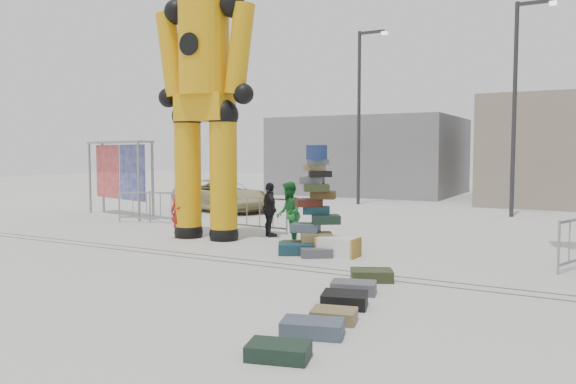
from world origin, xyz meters
The scene contains 23 objects.
ground centered at (0.00, 0.00, 0.00)m, with size 90.00×90.00×0.00m, color #9E9E99.
track_line_near centered at (0.00, 0.60, 0.00)m, with size 40.00×0.04×0.01m, color #47443F.
track_line_far centered at (0.00, 1.00, 0.00)m, with size 40.00×0.04×0.01m, color #47443F.
building_left centered at (-6.00, 22.00, 2.20)m, with size 10.00×8.00×4.40m, color gray.
lamp_post_right centered at (3.09, 13.00, 4.48)m, with size 1.41×0.25×8.00m.
lamp_post_left centered at (-3.91, 15.00, 4.48)m, with size 1.41×0.25×8.00m.
suitcase_tower centered at (-0.21, 2.58, 0.74)m, with size 2.02×1.77×2.63m.
crash_test_dummy centered at (-3.93, 3.10, 4.26)m, with size 3.20×1.41×8.09m.
banner_scaffold centered at (-10.18, 6.01, 2.15)m, with size 3.98×1.74×2.86m.
steamer_trunk centered at (0.45, 2.43, 0.22)m, with size 0.96×0.56×0.45m, color silver.
row_case_0 centered at (2.02, 0.42, 0.11)m, with size 0.79×0.53×0.22m, color #2D371B.
row_case_1 centered at (2.08, -0.64, 0.11)m, with size 0.77×0.47×0.21m, color #505157.
row_case_2 centered at (2.27, -1.50, 0.11)m, with size 0.71×0.57×0.23m, color black.
row_case_3 centered at (2.45, -2.31, 0.09)m, with size 0.64×0.47×0.19m, color olive.
row_case_4 centered at (2.44, -3.01, 0.11)m, with size 0.83×0.49×0.21m, color #404D5B.
row_case_5 centered at (2.46, -3.97, 0.10)m, with size 0.74×0.47×0.19m, color black.
barricade_dummy_a centered at (-7.92, 5.01, 0.55)m, with size 2.00×0.10×1.10m, color gray, non-canonical shape.
barricade_dummy_b centered at (-6.90, 5.11, 0.55)m, with size 2.00×0.10×1.10m, color gray, non-canonical shape.
barricade_dummy_c centered at (-3.24, 4.91, 0.55)m, with size 2.00×0.10×1.10m, color gray, non-canonical shape.
pedestrian_red centered at (-4.62, 2.83, 0.79)m, with size 0.58×0.38×1.58m, color #A42017.
pedestrian_green centered at (-1.33, 3.26, 0.84)m, with size 0.82×0.64×1.69m, color #1A6928.
pedestrian_black centered at (-2.51, 4.27, 0.79)m, with size 0.92×0.39×1.58m, color black.
parked_suv centered at (-7.90, 9.47, 0.66)m, with size 2.19×4.76×1.32m, color tan.
Camera 1 is at (5.69, -9.66, 2.48)m, focal length 35.00 mm.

